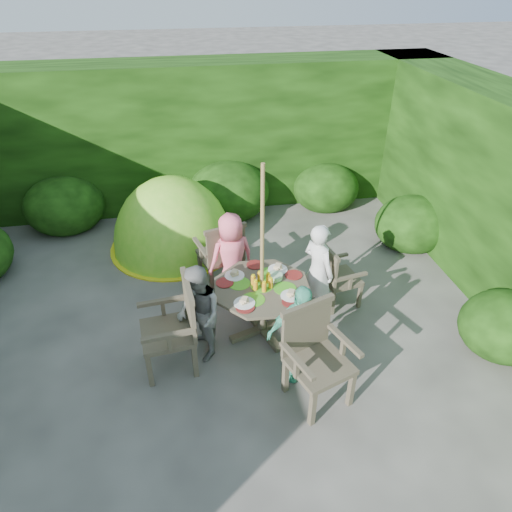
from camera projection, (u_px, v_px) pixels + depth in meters
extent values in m
plane|color=#46433E|center=(214.00, 345.00, 5.47)|extent=(60.00, 60.00, 0.00)
cube|color=black|center=(189.00, 136.00, 8.08)|extent=(9.00, 1.00, 2.50)
cylinder|color=#3E3728|center=(262.00, 310.00, 5.51)|extent=(0.11, 0.11, 0.65)
cube|color=#3E3728|center=(262.00, 328.00, 5.67)|extent=(0.84, 0.37, 0.06)
cube|color=#3E3728|center=(262.00, 328.00, 5.67)|extent=(0.37, 0.84, 0.06)
cylinder|color=#3E3728|center=(262.00, 287.00, 5.32)|extent=(1.51, 1.51, 0.04)
cylinder|color=#46AC1D|center=(253.00, 299.00, 5.10)|extent=(0.27, 0.27, 0.00)
cylinder|color=#46AC1D|center=(285.00, 288.00, 5.27)|extent=(0.27, 0.27, 0.00)
cylinder|color=#46AC1D|center=(239.00, 283.00, 5.35)|extent=(0.27, 0.27, 0.00)
cylinder|color=#46AC1D|center=(270.00, 273.00, 5.52)|extent=(0.27, 0.27, 0.00)
cylinder|color=#46AC1D|center=(262.00, 286.00, 5.31)|extent=(0.27, 0.27, 0.00)
cylinder|color=white|center=(278.00, 269.00, 5.58)|extent=(0.24, 0.24, 0.01)
cylinder|color=white|center=(235.00, 276.00, 5.47)|extent=(0.24, 0.24, 0.01)
cylinder|color=white|center=(244.00, 303.00, 5.03)|extent=(0.24, 0.24, 0.01)
cylinder|color=white|center=(291.00, 296.00, 5.14)|extent=(0.24, 0.24, 0.01)
cylinder|color=red|center=(294.00, 275.00, 5.49)|extent=(0.21, 0.21, 0.01)
cylinder|color=red|center=(255.00, 265.00, 5.67)|extent=(0.21, 0.21, 0.01)
cylinder|color=red|center=(225.00, 283.00, 5.36)|extent=(0.21, 0.21, 0.01)
cylinder|color=red|center=(245.00, 307.00, 4.98)|extent=(0.21, 0.21, 0.01)
cylinder|color=red|center=(291.00, 302.00, 5.06)|extent=(0.21, 0.21, 0.01)
cylinder|color=#50B646|center=(275.00, 277.00, 5.42)|extent=(0.17, 0.17, 0.06)
cylinder|color=olive|center=(262.00, 257.00, 5.09)|extent=(0.06, 0.06, 2.20)
cube|color=#3E3728|center=(340.00, 278.00, 5.95)|extent=(0.53, 0.55, 0.05)
cube|color=#3E3728|center=(360.00, 296.00, 5.97)|extent=(0.05, 0.05, 0.38)
cube|color=#3E3728|center=(344.00, 279.00, 6.28)|extent=(0.05, 0.05, 0.38)
cube|color=#3E3728|center=(333.00, 302.00, 5.85)|extent=(0.05, 0.05, 0.38)
cube|color=#3E3728|center=(318.00, 285.00, 6.16)|extent=(0.05, 0.05, 0.38)
cube|color=#3E3728|center=(327.00, 266.00, 5.76)|extent=(0.13, 0.47, 0.45)
cube|color=#3E3728|center=(351.00, 277.00, 5.67)|extent=(0.45, 0.13, 0.04)
cube|color=#3E3728|center=(333.00, 257.00, 6.04)|extent=(0.45, 0.13, 0.04)
cube|color=#3E3728|center=(167.00, 333.00, 4.95)|extent=(0.61, 0.63, 0.06)
cube|color=#3E3728|center=(146.00, 339.00, 5.23)|extent=(0.06, 0.06, 0.47)
cube|color=#3E3728|center=(150.00, 370.00, 4.83)|extent=(0.06, 0.06, 0.47)
cube|color=#3E3728|center=(188.00, 331.00, 5.34)|extent=(0.06, 0.06, 0.47)
cube|color=#3E3728|center=(195.00, 360.00, 4.95)|extent=(0.06, 0.06, 0.47)
cube|color=#3E3728|center=(189.00, 307.00, 4.85)|extent=(0.11, 0.58, 0.55)
cube|color=#3E3728|center=(162.00, 301.00, 5.06)|extent=(0.56, 0.12, 0.04)
cube|color=#3E3728|center=(169.00, 336.00, 4.60)|extent=(0.56, 0.12, 0.04)
cube|color=#3E3728|center=(220.00, 255.00, 6.31)|extent=(0.66, 0.64, 0.05)
cube|color=#3E3728|center=(229.00, 257.00, 6.69)|extent=(0.06, 0.06, 0.43)
cube|color=#3E3728|center=(200.00, 265.00, 6.53)|extent=(0.06, 0.06, 0.43)
cube|color=#3E3728|center=(242.00, 273.00, 6.35)|extent=(0.06, 0.06, 0.43)
cube|color=#3E3728|center=(211.00, 281.00, 6.18)|extent=(0.06, 0.06, 0.43)
cube|color=#3E3728|center=(226.00, 247.00, 5.97)|extent=(0.53, 0.19, 0.52)
cube|color=#3E3728|center=(237.00, 238.00, 6.30)|extent=(0.19, 0.51, 0.04)
cube|color=#3E3728|center=(201.00, 247.00, 6.10)|extent=(0.19, 0.51, 0.04)
cube|color=#3E3728|center=(320.00, 365.00, 4.57)|extent=(0.72, 0.71, 0.05)
cube|color=#3E3728|center=(312.00, 408.00, 4.42)|extent=(0.07, 0.07, 0.46)
cube|color=#3E3728|center=(351.00, 389.00, 4.62)|extent=(0.07, 0.07, 0.46)
cube|color=#3E3728|center=(286.00, 375.00, 4.77)|extent=(0.07, 0.07, 0.46)
cube|color=#3E3728|center=(323.00, 359.00, 4.97)|extent=(0.07, 0.07, 0.46)
cube|color=#3E3728|center=(306.00, 328.00, 4.60)|extent=(0.55, 0.23, 0.55)
cube|color=#3E3728|center=(297.00, 360.00, 4.33)|extent=(0.24, 0.53, 0.04)
cube|color=#3E3728|center=(344.00, 340.00, 4.57)|extent=(0.24, 0.53, 0.04)
imported|color=silver|center=(318.00, 270.00, 5.66)|extent=(0.49, 0.56, 1.28)
imported|color=gray|center=(199.00, 314.00, 5.04)|extent=(0.59, 0.67, 1.19)
imported|color=#FF6981|center=(232.00, 258.00, 5.94)|extent=(0.69, 0.55, 1.25)
imported|color=#54C5A0|center=(299.00, 333.00, 4.78)|extent=(0.71, 0.32, 1.20)
ellipsoid|color=#70D529|center=(175.00, 245.00, 7.37)|extent=(2.32, 2.32, 2.31)
ellipsoid|color=black|center=(165.00, 268.00, 6.83)|extent=(0.72, 0.50, 0.79)
cylinder|color=yellow|center=(175.00, 245.00, 7.36)|extent=(2.02, 2.02, 0.03)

